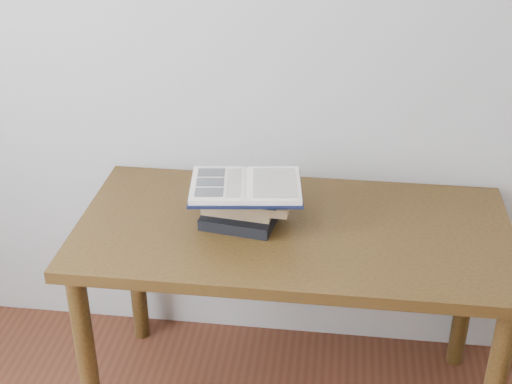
# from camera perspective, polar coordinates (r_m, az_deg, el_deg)

# --- Properties ---
(desk) EXTENTS (1.33, 0.66, 0.71)m
(desk) POSITION_cam_1_polar(r_m,az_deg,el_deg) (2.23, 2.95, -4.92)
(desk) COLOR #4C3513
(desk) RESTS_ON ground
(book_stack) EXTENTS (0.27, 0.20, 0.12)m
(book_stack) POSITION_cam_1_polar(r_m,az_deg,el_deg) (2.17, -1.01, -0.92)
(book_stack) COLOR black
(book_stack) RESTS_ON desk
(open_book) EXTENTS (0.36, 0.27, 0.03)m
(open_book) POSITION_cam_1_polar(r_m,az_deg,el_deg) (2.12, -0.82, 0.46)
(open_book) COLOR black
(open_book) RESTS_ON book_stack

